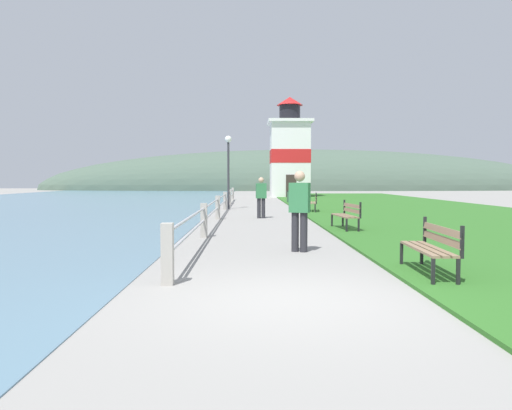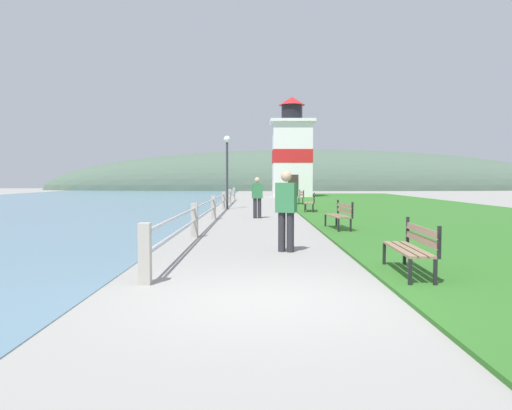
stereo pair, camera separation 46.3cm
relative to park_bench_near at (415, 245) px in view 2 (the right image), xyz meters
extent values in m
plane|color=gray|center=(-2.52, -1.56, -0.54)|extent=(160.00, 160.00, 0.00)
cube|color=#2D6623|center=(5.38, 17.34, -0.51)|extent=(12.00, 56.70, 0.06)
cube|color=#A8A399|center=(-4.31, -0.56, -0.06)|extent=(0.18, 0.18, 0.96)
cube|color=#A8A399|center=(-4.31, 5.66, -0.06)|extent=(0.18, 0.18, 0.96)
cube|color=#A8A399|center=(-4.31, 11.89, -0.06)|extent=(0.18, 0.18, 0.96)
cube|color=#A8A399|center=(-4.31, 18.11, -0.06)|extent=(0.18, 0.18, 0.96)
cube|color=#A8A399|center=(-4.31, 24.34, -0.06)|extent=(0.18, 0.18, 0.96)
cube|color=#A8A399|center=(-4.31, 30.57, -0.06)|extent=(0.18, 0.18, 0.96)
cylinder|color=#B2B2B7|center=(-4.31, 15.00, 0.27)|extent=(0.06, 31.13, 0.06)
cylinder|color=#B2B2B7|center=(-4.31, 15.00, -0.06)|extent=(0.06, 31.13, 0.06)
cube|color=#846B51|center=(-0.24, 0.01, -0.07)|extent=(0.19, 1.84, 0.04)
cube|color=#846B51|center=(-0.09, 0.00, -0.07)|extent=(0.19, 1.84, 0.04)
cube|color=#846B51|center=(0.06, 0.00, -0.07)|extent=(0.19, 1.84, 0.04)
cube|color=#846B51|center=(0.14, -0.01, 0.25)|extent=(0.13, 1.83, 0.11)
cube|color=#846B51|center=(0.14, -0.01, 0.09)|extent=(0.13, 1.83, 0.11)
cube|color=black|center=(-0.31, -0.88, -0.31)|extent=(0.05, 0.05, 0.45)
cube|color=black|center=(-0.24, 0.90, -0.31)|extent=(0.05, 0.05, 0.45)
cube|color=black|center=(0.06, -0.89, -0.31)|extent=(0.05, 0.05, 0.45)
cube|color=black|center=(0.13, 0.89, -0.31)|extent=(0.05, 0.05, 0.45)
cube|color=black|center=(0.11, -0.90, 0.16)|extent=(0.05, 0.05, 0.49)
cube|color=black|center=(0.18, 0.88, 0.16)|extent=(0.05, 0.05, 0.49)
cube|color=#846B51|center=(-0.18, 7.44, -0.07)|extent=(0.27, 1.76, 0.04)
cube|color=#846B51|center=(-0.03, 7.45, -0.07)|extent=(0.27, 1.76, 0.04)
cube|color=#846B51|center=(0.12, 7.47, -0.07)|extent=(0.27, 1.76, 0.04)
cube|color=#846B51|center=(0.20, 7.47, 0.25)|extent=(0.21, 1.76, 0.11)
cube|color=#846B51|center=(0.20, 7.47, 0.09)|extent=(0.21, 1.76, 0.11)
cube|color=black|center=(-0.14, 6.58, -0.31)|extent=(0.05, 0.05, 0.45)
cube|color=black|center=(-0.29, 8.29, -0.31)|extent=(0.05, 0.05, 0.45)
cube|color=black|center=(0.23, 6.62, -0.31)|extent=(0.05, 0.05, 0.45)
cube|color=black|center=(0.08, 8.32, -0.31)|extent=(0.05, 0.05, 0.45)
cube|color=black|center=(0.28, 6.62, 0.16)|extent=(0.05, 0.05, 0.49)
cube|color=black|center=(0.13, 8.33, 0.16)|extent=(0.05, 0.05, 0.49)
cube|color=#846B51|center=(-0.15, 16.10, -0.07)|extent=(0.34, 1.78, 0.04)
cube|color=#846B51|center=(0.00, 16.08, -0.07)|extent=(0.34, 1.78, 0.04)
cube|color=#846B51|center=(0.15, 16.07, -0.07)|extent=(0.34, 1.78, 0.04)
cube|color=#846B51|center=(0.23, 16.06, 0.25)|extent=(0.28, 1.78, 0.11)
cube|color=#846B51|center=(0.23, 16.06, 0.09)|extent=(0.28, 1.78, 0.11)
cube|color=black|center=(-0.29, 15.25, -0.31)|extent=(0.06, 0.06, 0.45)
cube|color=black|center=(-0.07, 16.97, -0.31)|extent=(0.06, 0.06, 0.45)
cube|color=black|center=(0.07, 15.20, -0.31)|extent=(0.06, 0.06, 0.45)
cube|color=black|center=(0.29, 16.92, -0.31)|extent=(0.06, 0.06, 0.45)
cube|color=black|center=(0.12, 15.20, 0.16)|extent=(0.06, 0.06, 0.49)
cube|color=black|center=(0.34, 16.92, 0.16)|extent=(0.06, 0.06, 0.49)
cube|color=#846B51|center=(-0.09, 23.27, -0.07)|extent=(0.20, 1.71, 0.04)
cube|color=#846B51|center=(0.05, 23.27, -0.07)|extent=(0.20, 1.71, 0.04)
cube|color=#846B51|center=(0.20, 23.28, -0.07)|extent=(0.20, 1.71, 0.04)
cube|color=#846B51|center=(0.29, 23.29, 0.25)|extent=(0.14, 1.71, 0.11)
cube|color=#846B51|center=(0.29, 23.29, 0.09)|extent=(0.14, 1.71, 0.11)
cube|color=black|center=(-0.09, 22.44, -0.31)|extent=(0.05, 0.05, 0.45)
cube|color=black|center=(-0.18, 24.09, -0.31)|extent=(0.05, 0.05, 0.45)
cube|color=black|center=(0.28, 22.46, -0.31)|extent=(0.05, 0.05, 0.45)
cube|color=black|center=(0.19, 24.11, -0.31)|extent=(0.05, 0.05, 0.45)
cube|color=black|center=(0.33, 22.46, 0.16)|extent=(0.05, 0.05, 0.49)
cube|color=black|center=(0.24, 24.11, 0.16)|extent=(0.05, 0.05, 0.49)
cube|color=white|center=(0.61, 36.67, 2.76)|extent=(3.41, 3.41, 6.59)
cube|color=red|center=(0.61, 36.67, 3.09)|extent=(3.45, 3.45, 1.19)
cube|color=white|center=(0.61, 36.67, 6.18)|extent=(3.92, 3.92, 0.25)
cylinder|color=black|center=(0.61, 36.67, 6.98)|extent=(1.87, 1.87, 1.36)
cone|color=red|center=(0.61, 36.67, 8.04)|extent=(2.34, 2.34, 0.75)
cube|color=#332823|center=(0.61, 34.95, 0.46)|extent=(0.90, 0.06, 2.00)
cylinder|color=#28282D|center=(-2.02, 2.93, -0.10)|extent=(0.17, 0.17, 0.88)
cylinder|color=#28282D|center=(-1.83, 2.85, -0.10)|extent=(0.17, 0.17, 0.88)
cube|color=#337A47|center=(-1.93, 2.89, 0.68)|extent=(0.50, 0.38, 0.66)
sphere|color=tan|center=(-1.93, 2.89, 1.15)|extent=(0.24, 0.24, 0.24)
cylinder|color=#28282D|center=(-2.64, 12.42, -0.12)|extent=(0.16, 0.16, 0.83)
cylinder|color=#28282D|center=(-2.46, 12.46, -0.12)|extent=(0.16, 0.16, 0.83)
cube|color=#337A47|center=(-2.55, 12.44, 0.60)|extent=(0.45, 0.30, 0.62)
sphere|color=tan|center=(-2.55, 12.44, 1.05)|extent=(0.22, 0.22, 0.22)
cylinder|color=#2D5138|center=(-0.25, 25.34, -0.14)|extent=(0.50, 0.50, 0.80)
cylinder|color=black|center=(-0.25, 25.34, 0.28)|extent=(0.54, 0.54, 0.04)
cylinder|color=#333338|center=(-4.16, 18.85, 1.26)|extent=(0.12, 0.12, 3.60)
sphere|color=white|center=(-4.16, 18.85, 3.24)|extent=(0.36, 0.36, 0.36)
ellipsoid|color=#475B4C|center=(5.48, 66.24, -0.54)|extent=(80.00, 16.00, 12.00)
camera|label=1|loc=(-3.06, -8.20, 1.10)|focal=35.00mm
camera|label=2|loc=(-2.60, -8.21, 1.10)|focal=35.00mm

